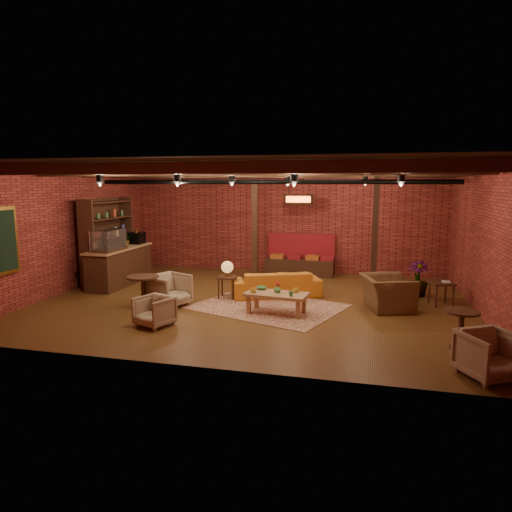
% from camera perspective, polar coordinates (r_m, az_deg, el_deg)
% --- Properties ---
extents(floor, '(10.00, 10.00, 0.00)m').
position_cam_1_polar(floor, '(10.99, -0.39, -5.77)').
color(floor, '#412410').
rests_on(floor, ground).
extents(ceiling, '(10.00, 8.00, 0.02)m').
position_cam_1_polar(ceiling, '(10.63, -0.41, 11.16)').
color(ceiling, black).
rests_on(ceiling, wall_back).
extents(wall_back, '(10.00, 0.02, 3.20)m').
position_cam_1_polar(wall_back, '(14.58, 3.47, 4.28)').
color(wall_back, maroon).
rests_on(wall_back, ground).
extents(wall_front, '(10.00, 0.02, 3.20)m').
position_cam_1_polar(wall_front, '(6.92, -8.55, -1.12)').
color(wall_front, maroon).
rests_on(wall_front, ground).
extents(wall_left, '(0.02, 8.00, 3.20)m').
position_cam_1_polar(wall_left, '(12.86, -22.57, 2.96)').
color(wall_left, maroon).
rests_on(wall_left, ground).
extents(wall_right, '(0.02, 8.00, 3.20)m').
position_cam_1_polar(wall_right, '(10.64, 26.72, 1.55)').
color(wall_right, maroon).
rests_on(wall_right, ground).
extents(ceiling_beams, '(9.80, 6.40, 0.22)m').
position_cam_1_polar(ceiling_beams, '(10.62, -0.41, 10.51)').
color(ceiling_beams, black).
rests_on(ceiling_beams, ceiling).
extents(ceiling_pipe, '(9.60, 0.12, 0.12)m').
position_cam_1_polar(ceiling_pipe, '(12.18, 1.47, 9.24)').
color(ceiling_pipe, black).
rests_on(ceiling_pipe, ceiling).
extents(post_left, '(0.16, 0.16, 3.20)m').
position_cam_1_polar(post_left, '(13.34, -0.15, 3.85)').
color(post_left, black).
rests_on(post_left, ground).
extents(post_right, '(0.16, 0.16, 3.20)m').
position_cam_1_polar(post_right, '(12.36, 14.66, 3.14)').
color(post_right, black).
rests_on(post_right, ground).
extents(service_counter, '(0.80, 2.50, 1.60)m').
position_cam_1_polar(service_counter, '(13.29, -16.69, -0.03)').
color(service_counter, black).
rests_on(service_counter, ground).
extents(plant_counter, '(0.35, 0.39, 0.30)m').
position_cam_1_polar(plant_counter, '(13.35, -15.97, 1.87)').
color(plant_counter, '#337F33').
rests_on(plant_counter, service_counter).
extents(shelving_hutch, '(0.52, 2.00, 2.40)m').
position_cam_1_polar(shelving_hutch, '(13.53, -18.01, 1.77)').
color(shelving_hutch, black).
rests_on(shelving_hutch, ground).
extents(chalkboard_menu, '(0.08, 0.96, 1.46)m').
position_cam_1_polar(chalkboard_menu, '(11.05, -29.32, 1.61)').
color(chalkboard_menu, black).
rests_on(chalkboard_menu, wall_left).
extents(banquette, '(2.10, 0.70, 1.00)m').
position_cam_1_polar(banquette, '(14.18, 5.49, -0.36)').
color(banquette, maroon).
rests_on(banquette, ground).
extents(service_sign, '(0.86, 0.06, 0.30)m').
position_cam_1_polar(service_sign, '(13.55, 5.33, 7.07)').
color(service_sign, '#FF6119').
rests_on(service_sign, ceiling).
extents(ceiling_spotlights, '(6.40, 4.40, 0.28)m').
position_cam_1_polar(ceiling_spotlights, '(10.62, -0.40, 9.32)').
color(ceiling_spotlights, black).
rests_on(ceiling_spotlights, ceiling).
extents(rug, '(3.79, 3.34, 0.01)m').
position_cam_1_polar(rug, '(10.57, 1.50, -6.33)').
color(rug, maroon).
rests_on(rug, floor).
extents(sofa, '(2.35, 1.64, 0.64)m').
position_cam_1_polar(sofa, '(11.50, 2.50, -3.46)').
color(sofa, '#C26A1A').
rests_on(sofa, floor).
extents(coffee_table, '(1.41, 0.83, 0.71)m').
position_cam_1_polar(coffee_table, '(9.96, 2.52, -4.92)').
color(coffee_table, '#9E6F49').
rests_on(coffee_table, floor).
extents(side_table_lamp, '(0.48, 0.48, 0.93)m').
position_cam_1_polar(side_table_lamp, '(11.21, -3.61, -1.76)').
color(side_table_lamp, black).
rests_on(side_table_lamp, floor).
extents(round_table_left, '(0.72, 0.72, 0.75)m').
position_cam_1_polar(round_table_left, '(10.62, -13.93, -3.74)').
color(round_table_left, black).
rests_on(round_table_left, floor).
extents(armchair_a, '(1.01, 1.04, 0.83)m').
position_cam_1_polar(armchair_a, '(10.72, -10.85, -4.03)').
color(armchair_a, beige).
rests_on(armchair_a, floor).
extents(armchair_b, '(0.81, 0.79, 0.66)m').
position_cam_1_polar(armchair_b, '(9.34, -12.58, -6.58)').
color(armchair_b, beige).
rests_on(armchair_b, floor).
extents(armchair_right, '(1.06, 1.33, 1.02)m').
position_cam_1_polar(armchair_right, '(10.66, 16.10, -3.77)').
color(armchair_right, brown).
rests_on(armchair_right, floor).
extents(side_table_book, '(0.61, 0.61, 0.57)m').
position_cam_1_polar(side_table_book, '(11.43, 22.18, -3.24)').
color(side_table_book, black).
rests_on(side_table_book, floor).
extents(round_table_right, '(0.57, 0.57, 0.67)m').
position_cam_1_polar(round_table_right, '(8.61, 24.28, -7.69)').
color(round_table_right, black).
rests_on(round_table_right, floor).
extents(armchair_far, '(0.99, 0.97, 0.76)m').
position_cam_1_polar(armchair_far, '(7.56, 27.21, -10.73)').
color(armchair_far, beige).
rests_on(armchair_far, floor).
extents(plant_tall, '(1.50, 1.50, 2.66)m').
position_cam_1_polar(plant_tall, '(12.03, 19.79, 1.46)').
color(plant_tall, '#4C7F4C').
rests_on(plant_tall, floor).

